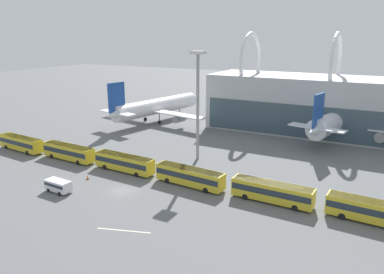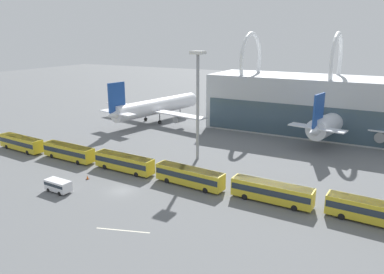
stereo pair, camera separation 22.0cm
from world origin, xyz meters
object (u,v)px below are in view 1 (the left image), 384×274
airliner_at_gate_near (154,107)px  shuttle_bus_3 (190,176)px  shuttle_bus_0 (21,143)px  shuttle_bus_5 (375,211)px  shuttle_bus_2 (124,162)px  shuttle_bus_1 (69,151)px  service_van_foreground (58,185)px  airliner_at_gate_far (338,120)px  traffic_cone_0 (88,177)px  shuttle_bus_4 (272,191)px  floodlight_mast (198,91)px

airliner_at_gate_near → shuttle_bus_3: 52.99m
shuttle_bus_0 → shuttle_bus_5: bearing=5.1°
shuttle_bus_0 → shuttle_bus_2: size_ratio=1.00×
shuttle_bus_2 → shuttle_bus_3: bearing=1.5°
shuttle_bus_1 → service_van_foreground: shuttle_bus_1 is taller
airliner_at_gate_far → traffic_cone_0: size_ratio=47.68×
airliner_at_gate_far → shuttle_bus_2: bearing=154.5°
airliner_at_gate_near → shuttle_bus_5: size_ratio=2.99×
shuttle_bus_5 → traffic_cone_0: size_ratio=16.61×
shuttle_bus_2 → shuttle_bus_3: (15.16, -0.35, 0.00)m
shuttle_bus_2 → shuttle_bus_5: size_ratio=1.00×
shuttle_bus_1 → shuttle_bus_5: same height
shuttle_bus_5 → shuttle_bus_2: bearing=-176.4°
shuttle_bus_0 → shuttle_bus_5: 75.82m
shuttle_bus_2 → shuttle_bus_1: bearing=-176.7°
airliner_at_gate_far → shuttle_bus_4: (-3.70, -45.07, -3.34)m
shuttle_bus_4 → shuttle_bus_5: size_ratio=1.00×
airliner_at_gate_far → shuttle_bus_1: airliner_at_gate_far is taller
shuttle_bus_4 → traffic_cone_0: bearing=-166.7°
airliner_at_gate_far → shuttle_bus_4: 45.34m
shuttle_bus_5 → shuttle_bus_0: bearing=-176.1°
airliner_at_gate_far → service_van_foreground: (-37.70, -58.70, -4.04)m
service_van_foreground → floodlight_mast: floodlight_mast is taller
shuttle_bus_1 → shuttle_bus_5: 60.65m
shuttle_bus_1 → floodlight_mast: 31.18m
shuttle_bus_3 → service_van_foreground: size_ratio=2.73×
shuttle_bus_0 → shuttle_bus_4: size_ratio=1.01×
airliner_at_gate_near → airliner_at_gate_far: 53.84m
shuttle_bus_5 → airliner_at_gate_near: bearing=152.2°
floodlight_mast → shuttle_bus_4: bearing=-33.7°
shuttle_bus_2 → service_van_foreground: (-3.67, -13.70, -0.69)m
airliner_at_gate_far → shuttle_bus_3: (-18.87, -45.34, -3.34)m
airliner_at_gate_far → service_van_foreground: 69.88m
traffic_cone_0 → shuttle_bus_3: bearing=19.4°
shuttle_bus_0 → shuttle_bus_4: 60.65m
shuttle_bus_4 → shuttle_bus_5: same height
airliner_at_gate_near → shuttle_bus_5: bearing=-110.2°
shuttle_bus_5 → floodlight_mast: size_ratio=0.58×
shuttle_bus_2 → airliner_at_gate_near: bearing=119.0°
shuttle_bus_1 → airliner_at_gate_far: bearing=45.4°
shuttle_bus_4 → shuttle_bus_0: bearing=-177.8°
airliner_at_gate_near → shuttle_bus_2: bearing=-142.7°
floodlight_mast → shuttle_bus_3: bearing=-67.7°
airliner_at_gate_far → service_van_foreground: airliner_at_gate_far is taller
airliner_at_gate_far → airliner_at_gate_near: bearing=107.4°
airliner_at_gate_near → floodlight_mast: 39.99m
shuttle_bus_0 → traffic_cone_0: size_ratio=16.66×
shuttle_bus_1 → traffic_cone_0: size_ratio=16.59×
shuttle_bus_4 → service_van_foreground: shuttle_bus_4 is taller
shuttle_bus_4 → airliner_at_gate_near: bearing=143.4°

